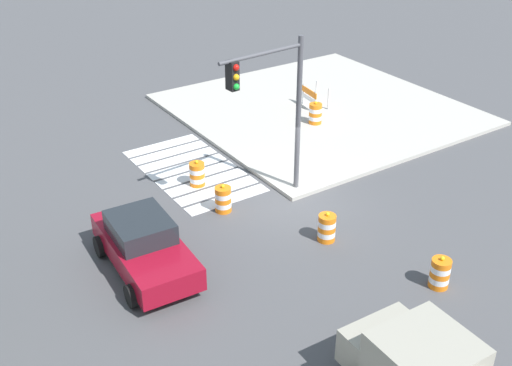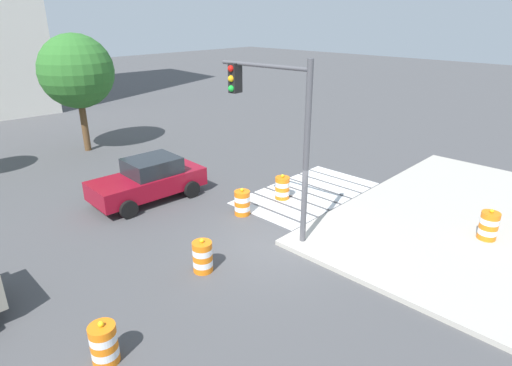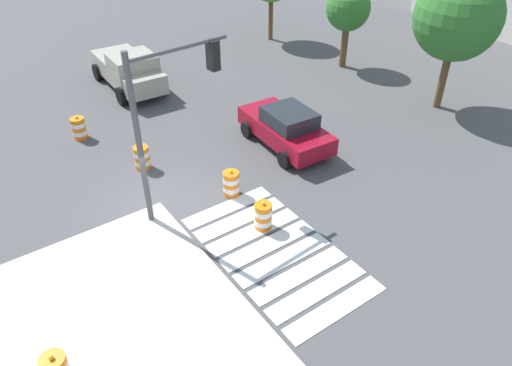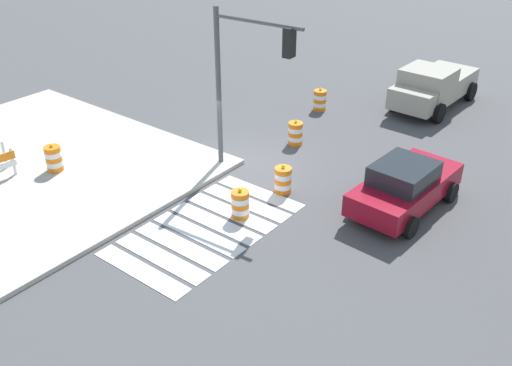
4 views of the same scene
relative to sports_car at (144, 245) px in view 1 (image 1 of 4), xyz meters
The scene contains 11 objects.
ground_plane 5.98m from the sports_car, 83.24° to the right, with size 120.00×120.00×0.00m, color #474749.
sidewalk_corner 13.66m from the sports_car, 60.60° to the right, with size 12.00×12.00×0.15m, color #ADA89E.
crosswalk_stripes 6.27m from the sports_car, 41.00° to the right, with size 5.85×3.20×0.02m.
sports_car is the anchor object (origin of this frame).
traffic_barrel_near_corner 5.67m from the sports_car, 108.50° to the right, with size 0.56×0.56×1.02m.
traffic_barrel_crosswalk_end 8.46m from the sports_car, 129.45° to the right, with size 0.56×0.56×1.02m.
traffic_barrel_median_near 5.16m from the sports_car, 46.12° to the right, with size 0.56×0.56×1.02m.
traffic_barrel_median_far 3.90m from the sports_car, 66.97° to the right, with size 0.56×0.56×1.02m.
traffic_barrel_on_sidewalk 11.90m from the sports_car, 63.00° to the right, with size 0.56×0.56×1.02m.
construction_barricade 13.57m from the sports_car, 59.12° to the right, with size 1.33×0.94×1.00m.
traffic_light_pole 6.30m from the sports_car, 77.37° to the right, with size 0.58×3.29×5.50m.
Camera 1 is at (-15.03, 11.52, 11.19)m, focal length 44.14 mm.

